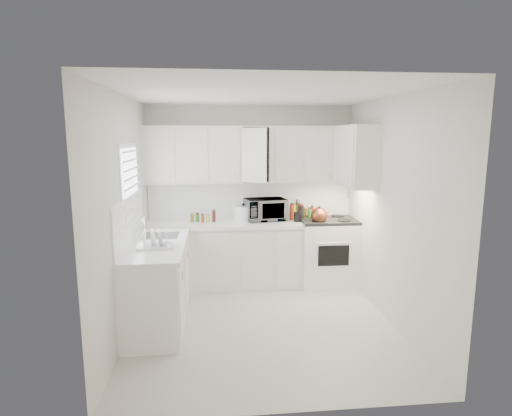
{
  "coord_description": "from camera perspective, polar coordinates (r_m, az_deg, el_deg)",
  "views": [
    {
      "loc": [
        -0.52,
        -4.51,
        2.16
      ],
      "look_at": [
        0.0,
        0.7,
        1.25
      ],
      "focal_mm": 29.15,
      "sensor_mm": 36.0,
      "label": 1
    }
  ],
  "objects": [
    {
      "name": "sauce_right_3",
      "position": [
        6.15,
        6.27,
        -0.66
      ],
      "size": [
        0.06,
        0.06,
        0.19
      ],
      "primitive_type": "cylinder",
      "color": "black",
      "rests_on": "countertop_back"
    },
    {
      "name": "sauce_right_1",
      "position": [
        6.13,
        5.26,
        -0.68
      ],
      "size": [
        0.06,
        0.06,
        0.19
      ],
      "primitive_type": "cylinder",
      "color": "#BDD832",
      "rests_on": "countertop_back"
    },
    {
      "name": "countertop_back",
      "position": [
        5.93,
        -4.32,
        -2.19
      ],
      "size": [
        2.24,
        0.64,
        0.05
      ],
      "primitive_type": "cube",
      "color": "white",
      "rests_on": "lower_cabinets_back"
    },
    {
      "name": "lower_cabinets_back",
      "position": [
        6.06,
        -4.27,
        -6.57
      ],
      "size": [
        2.22,
        0.6,
        0.9
      ],
      "primitive_type": null,
      "color": "silver",
      "rests_on": "floor"
    },
    {
      "name": "wall_back",
      "position": [
        6.2,
        -0.83,
        1.87
      ],
      "size": [
        3.0,
        0.0,
        3.0
      ],
      "primitive_type": "plane",
      "rotation": [
        1.57,
        0.0,
        0.0
      ],
      "color": "silver",
      "rests_on": "ground"
    },
    {
      "name": "sink",
      "position": [
        5.22,
        -12.95,
        -2.45
      ],
      "size": [
        0.42,
        0.38,
        0.3
      ],
      "primitive_type": null,
      "color": "gray",
      "rests_on": "countertop_left"
    },
    {
      "name": "sauce_right_2",
      "position": [
        6.2,
        5.66,
        -0.57
      ],
      "size": [
        0.06,
        0.06,
        0.19
      ],
      "primitive_type": "cylinder",
      "color": "#4B1B15",
      "rests_on": "countertop_back"
    },
    {
      "name": "frying_pan",
      "position": [
        6.32,
        11.07,
        -1.25
      ],
      "size": [
        0.37,
        0.48,
        0.04
      ],
      "primitive_type": null,
      "rotation": [
        0.0,
        0.0,
        0.34
      ],
      "color": "black",
      "rests_on": "stove"
    },
    {
      "name": "window_blinds",
      "position": [
        4.99,
        -16.75,
        2.42
      ],
      "size": [
        0.06,
        0.96,
        1.06
      ],
      "primitive_type": null,
      "color": "white",
      "rests_on": "wall_left"
    },
    {
      "name": "spice_left_0",
      "position": [
        6.05,
        -8.72,
        -1.17
      ],
      "size": [
        0.06,
        0.06,
        0.13
      ],
      "primitive_type": "cylinder",
      "color": "olive",
      "rests_on": "countertop_back"
    },
    {
      "name": "wall_front",
      "position": [
        3.08,
        4.3,
        -6.34
      ],
      "size": [
        3.0,
        0.0,
        3.0
      ],
      "primitive_type": "plane",
      "rotation": [
        -1.57,
        0.0,
        0.0
      ],
      "color": "silver",
      "rests_on": "ground"
    },
    {
      "name": "microwave",
      "position": [
        6.02,
        1.29,
        0.12
      ],
      "size": [
        0.62,
        0.42,
        0.39
      ],
      "primitive_type": "imported",
      "rotation": [
        0.0,
        0.0,
        0.19
      ],
      "color": "gray",
      "rests_on": "countertop_back"
    },
    {
      "name": "spice_left_1",
      "position": [
        5.96,
        -8.05,
        -1.33
      ],
      "size": [
        0.06,
        0.06,
        0.13
      ],
      "primitive_type": "cylinder",
      "color": "#347828",
      "rests_on": "countertop_back"
    },
    {
      "name": "rice_cooker",
      "position": [
        5.98,
        -1.77,
        -0.57
      ],
      "size": [
        0.3,
        0.3,
        0.26
      ],
      "primitive_type": null,
      "rotation": [
        0.0,
        0.0,
        0.17
      ],
      "color": "white",
      "rests_on": "countertop_back"
    },
    {
      "name": "lower_cabinets_left",
      "position": [
        5.06,
        -13.28,
        -10.17
      ],
      "size": [
        0.6,
        1.6,
        0.9
      ],
      "primitive_type": null,
      "color": "silver",
      "rests_on": "floor"
    },
    {
      "name": "countertop_left",
      "position": [
        4.92,
        -13.39,
        -4.96
      ],
      "size": [
        0.64,
        1.62,
        0.05
      ],
      "primitive_type": "cube",
      "color": "white",
      "rests_on": "lower_cabinets_left"
    },
    {
      "name": "spice_left_4",
      "position": [
        6.04,
        -5.88,
        -1.13
      ],
      "size": [
        0.06,
        0.06,
        0.13
      ],
      "primitive_type": "cylinder",
      "color": "#4B1B15",
      "rests_on": "countertop_back"
    },
    {
      "name": "paper_towel",
      "position": [
        6.15,
        -0.69,
        -0.22
      ],
      "size": [
        0.12,
        0.12,
        0.27
      ],
      "primitive_type": "cylinder",
      "color": "white",
      "rests_on": "countertop_back"
    },
    {
      "name": "utensil_crock",
      "position": [
        5.94,
        5.72,
        -0.3
      ],
      "size": [
        0.13,
        0.13,
        0.33
      ],
      "primitive_type": null,
      "rotation": [
        0.0,
        0.0,
        -0.17
      ],
      "color": "black",
      "rests_on": "countertop_back"
    },
    {
      "name": "wall_right",
      "position": [
        5.02,
        18.13,
        -0.5
      ],
      "size": [
        0.0,
        3.2,
        3.2
      ],
      "primitive_type": "plane",
      "rotation": [
        1.57,
        0.0,
        -1.57
      ],
      "color": "silver",
      "rests_on": "ground"
    },
    {
      "name": "stove",
      "position": [
        6.19,
        9.79,
        -4.66
      ],
      "size": [
        0.82,
        0.68,
        1.25
      ],
      "primitive_type": null,
      "rotation": [
        0.0,
        0.0,
        -0.01
      ],
      "color": "white",
      "rests_on": "floor"
    },
    {
      "name": "upper_cabinets_back",
      "position": [
        6.01,
        -0.7,
        3.54
      ],
      "size": [
        3.0,
        0.33,
        0.8
      ],
      "primitive_type": null,
      "color": "silver",
      "rests_on": "wall_back"
    },
    {
      "name": "ceiling",
      "position": [
        4.57,
        0.91,
        15.39
      ],
      "size": [
        3.2,
        3.2,
        0.0
      ],
      "primitive_type": "plane",
      "rotation": [
        3.14,
        0.0,
        0.0
      ],
      "color": "white",
      "rests_on": "ground"
    },
    {
      "name": "spice_left_3",
      "position": [
        5.95,
        -6.61,
        -1.3
      ],
      "size": [
        0.06,
        0.06,
        0.13
      ],
      "primitive_type": "cylinder",
      "color": "#BDD832",
      "rests_on": "countertop_back"
    },
    {
      "name": "wall_left",
      "position": [
        4.7,
        -17.63,
        -1.16
      ],
      "size": [
        0.0,
        3.2,
        3.2
      ],
      "primitive_type": "plane",
      "rotation": [
        1.57,
        0.0,
        1.57
      ],
      "color": "silver",
      "rests_on": "ground"
    },
    {
      "name": "tea_kettle",
      "position": [
        5.9,
        8.64,
        -0.88
      ],
      "size": [
        0.31,
        0.26,
        0.27
      ],
      "primitive_type": null,
      "rotation": [
        0.0,
        0.0,
        -0.07
      ],
      "color": "brown",
      "rests_on": "stove"
    },
    {
      "name": "backsplash_back",
      "position": [
        6.2,
        -0.82,
        1.17
      ],
      "size": [
        2.98,
        0.02,
        0.55
      ],
      "primitive_type": "cube",
      "color": "white",
      "rests_on": "wall_back"
    },
    {
      "name": "backsplash_left",
      "position": [
        4.9,
        -17.0,
        -1.58
      ],
      "size": [
        0.02,
        1.6,
        0.55
      ],
      "primitive_type": "cube",
      "color": "white",
      "rests_on": "wall_left"
    },
    {
      "name": "sauce_right_6",
      "position": [
        6.24,
        7.64,
        -0.53
      ],
      "size": [
        0.06,
        0.06,
        0.19
      ],
      "primitive_type": "cylinder",
      "color": "#A53216",
      "rests_on": "countertop_back"
    },
    {
      "name": "sauce_right_0",
      "position": [
        6.18,
        4.65,
        -0.59
      ],
      "size": [
        0.06,
        0.06,
        0.19
      ],
      "primitive_type": "cylinder",
      "color": "#A53216",
      "rests_on": "countertop_back"
    },
    {
      "name": "sauce_right_5",
      "position": [
        6.17,
        7.27,
        -0.64
      ],
      "size": [
        0.06,
        0.06,
        0.19
      ],
      "primitive_type": "cylinder",
      "color": "#347828",
      "rests_on": "countertop_back"
    },
    {
      "name": "floor",
      "position": [
        5.03,
        0.83,
        -15.57
      ],
      "size": [
        3.2,
        3.2,
        0.0
      ],
      "primitive_type": "plane",
      "color": "beige",
      "rests_on": "ground"
    },
    {
      "name": "upper_cabinets_right",
      "position": [
        5.69,
        13.4,
        2.92
      ],
      "size": [
        0.33,
        0.9,
        0.8
      ],
      "primitive_type": null,
      "color": "silver",
      "rests_on": "wall_right"
    },
    {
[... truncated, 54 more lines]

